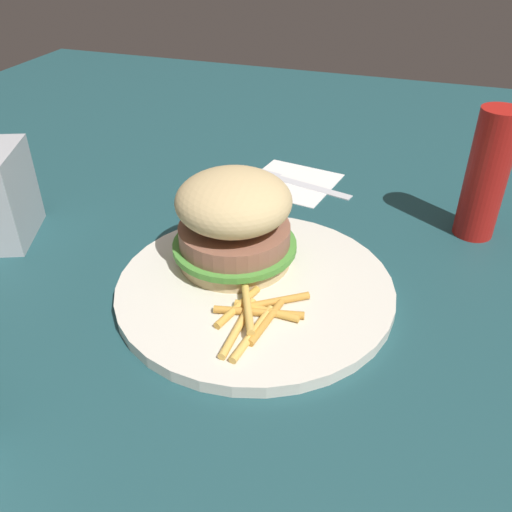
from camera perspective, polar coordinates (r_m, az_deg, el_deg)
name	(u,v)px	position (r m, az deg, el deg)	size (l,w,h in m)	color
ground_plane	(263,295)	(0.53, 0.75, -4.08)	(1.60, 1.60, 0.00)	#1E474C
plate	(256,287)	(0.53, 0.00, -3.23)	(0.27, 0.27, 0.01)	silver
sandwich	(234,220)	(0.53, -2.32, 3.82)	(0.13, 0.13, 0.10)	tan
fries_pile	(256,315)	(0.48, -0.01, -6.23)	(0.11, 0.08, 0.01)	gold
napkin	(292,182)	(0.74, 3.81, 7.78)	(0.11, 0.11, 0.00)	white
fork	(291,180)	(0.74, 3.71, 7.98)	(0.06, 0.17, 0.00)	silver
ketchup_bottle	(487,175)	(0.64, 23.05, 7.82)	(0.04, 0.04, 0.15)	#B21914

